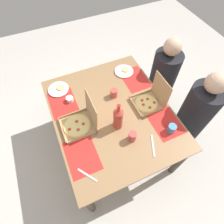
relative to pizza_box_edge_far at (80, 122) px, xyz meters
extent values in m
plane|color=beige|center=(-0.02, 0.33, -0.77)|extent=(6.00, 6.00, 0.00)
cylinder|color=#3F3328|center=(-0.64, -0.18, -0.43)|extent=(0.07, 0.07, 0.69)
cylinder|color=#3F3328|center=(0.61, -0.18, -0.43)|extent=(0.07, 0.07, 0.69)
cylinder|color=#3F3328|center=(-0.64, 0.84, -0.43)|extent=(0.07, 0.07, 0.69)
cylinder|color=#3F3328|center=(0.61, 0.84, -0.43)|extent=(0.07, 0.07, 0.69)
cube|color=#936D47|center=(-0.02, 0.33, -0.06)|extent=(1.37, 1.13, 0.03)
cube|color=red|center=(-0.33, -0.09, -0.05)|extent=(0.36, 0.26, 0.00)
cube|color=red|center=(0.29, -0.09, -0.05)|extent=(0.36, 0.26, 0.00)
cube|color=red|center=(-0.33, 0.75, -0.05)|extent=(0.36, 0.26, 0.00)
cube|color=red|center=(0.29, 0.75, -0.05)|extent=(0.36, 0.26, 0.00)
cube|color=tan|center=(0.00, -0.04, -0.05)|extent=(0.29, 0.29, 0.01)
cube|color=tan|center=(-0.14, -0.04, -0.03)|extent=(0.01, 0.29, 0.03)
cube|color=tan|center=(0.14, -0.04, -0.03)|extent=(0.01, 0.29, 0.03)
cube|color=tan|center=(0.00, -0.18, -0.03)|extent=(0.29, 0.01, 0.03)
cube|color=tan|center=(0.00, 0.11, -0.03)|extent=(0.29, 0.01, 0.03)
cylinder|color=#E0B76B|center=(0.00, -0.04, -0.04)|extent=(0.25, 0.25, 0.01)
cylinder|color=#EFD67F|center=(0.00, -0.04, -0.03)|extent=(0.23, 0.23, 0.00)
cylinder|color=red|center=(0.05, -0.04, -0.03)|extent=(0.03, 0.03, 0.00)
cylinder|color=red|center=(0.01, 0.02, -0.03)|extent=(0.03, 0.03, 0.00)
cylinder|color=red|center=(-0.04, -0.03, -0.03)|extent=(0.03, 0.03, 0.00)
cylinder|color=red|center=(0.02, -0.11, -0.03)|extent=(0.03, 0.03, 0.00)
cube|color=tan|center=(0.00, 0.12, 0.13)|extent=(0.29, 0.03, 0.29)
cube|color=tan|center=(0.03, 0.69, -0.05)|extent=(0.27, 0.27, 0.01)
cube|color=tan|center=(-0.10, 0.69, -0.03)|extent=(0.01, 0.27, 0.03)
cube|color=tan|center=(0.16, 0.69, -0.03)|extent=(0.01, 0.27, 0.03)
cube|color=tan|center=(0.03, 0.56, -0.03)|extent=(0.27, 0.01, 0.03)
cube|color=tan|center=(0.03, 0.82, -0.03)|extent=(0.27, 0.01, 0.03)
cylinder|color=#E0B76B|center=(0.03, 0.69, -0.04)|extent=(0.23, 0.23, 0.01)
cylinder|color=#EFD67F|center=(0.03, 0.69, -0.03)|extent=(0.21, 0.21, 0.00)
cylinder|color=red|center=(0.10, 0.69, -0.03)|extent=(0.03, 0.03, 0.00)
cylinder|color=red|center=(0.06, 0.76, -0.03)|extent=(0.03, 0.03, 0.00)
cylinder|color=red|center=(0.00, 0.72, -0.03)|extent=(0.03, 0.03, 0.00)
cylinder|color=red|center=(-0.01, 0.66, -0.03)|extent=(0.03, 0.03, 0.00)
cylinder|color=red|center=(0.04, 0.65, -0.03)|extent=(0.03, 0.03, 0.00)
cube|color=tan|center=(0.03, 0.82, 0.12)|extent=(0.27, 0.01, 0.27)
cylinder|color=white|center=(-0.48, 0.68, -0.04)|extent=(0.21, 0.21, 0.01)
cylinder|color=white|center=(-0.48, 0.68, -0.04)|extent=(0.22, 0.22, 0.01)
cylinder|color=#E0B76B|center=(-0.48, 0.71, -0.03)|extent=(0.09, 0.09, 0.01)
cylinder|color=#EFD67F|center=(-0.48, 0.71, -0.02)|extent=(0.07, 0.07, 0.00)
cylinder|color=white|center=(-0.51, -0.08, -0.04)|extent=(0.21, 0.21, 0.01)
cylinder|color=white|center=(-0.51, -0.08, -0.04)|extent=(0.22, 0.22, 0.01)
cylinder|color=#E0B76B|center=(-0.52, -0.06, -0.03)|extent=(0.09, 0.09, 0.01)
cylinder|color=#EFD67F|center=(-0.52, -0.06, -0.02)|extent=(0.08, 0.08, 0.00)
cylinder|color=#B2382D|center=(0.14, 0.32, 0.06)|extent=(0.09, 0.09, 0.22)
cone|color=#B2382D|center=(0.14, 0.32, 0.19)|extent=(0.09, 0.09, 0.04)
cylinder|color=#B2382D|center=(0.14, 0.32, 0.23)|extent=(0.03, 0.03, 0.06)
cylinder|color=red|center=(0.14, 0.32, 0.27)|extent=(0.03, 0.03, 0.01)
cylinder|color=#BF4742|center=(-0.20, 0.43, -0.01)|extent=(0.08, 0.08, 0.09)
cylinder|color=#BF4742|center=(0.32, 0.38, 0.00)|extent=(0.07, 0.07, 0.10)
cylinder|color=teal|center=(0.39, 0.74, -0.01)|extent=(0.08, 0.08, 0.09)
cylinder|color=white|center=(-0.32, -0.01, -0.03)|extent=(0.08, 0.08, 0.05)
cube|color=#B7B7BC|center=(0.46, 0.52, -0.05)|extent=(0.20, 0.10, 0.00)
cube|color=#B7B7BC|center=(0.46, -0.10, -0.05)|extent=(0.16, 0.12, 0.00)
cylinder|color=black|center=(-0.33, 1.16, -0.31)|extent=(0.32, 0.32, 0.93)
sphere|color=#D1A889|center=(-0.33, 1.16, 0.25)|extent=(0.19, 0.19, 0.19)
cylinder|color=black|center=(0.29, 1.16, -0.28)|extent=(0.32, 0.32, 0.99)
sphere|color=#D1A889|center=(0.29, 1.16, 0.31)|extent=(0.19, 0.19, 0.19)
camera|label=1|loc=(0.90, -0.08, 1.46)|focal=29.29mm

